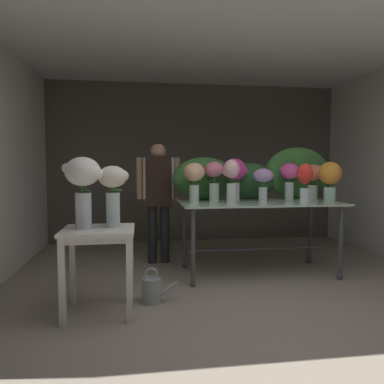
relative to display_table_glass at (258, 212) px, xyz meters
The scene contains 19 objects.
ground_plane 0.89m from the display_table_glass, 155.84° to the left, with size 8.67×8.67×0.00m, color gray.
wall_back 2.29m from the display_table_glass, 101.44° to the left, with size 5.13×0.12×2.72m, color #5B564C.
ceiling_slab 2.09m from the display_table_glass, 155.84° to the left, with size 5.25×4.06×0.12m, color silver.
display_table_glass is the anchor object (origin of this frame).
side_table_white 2.03m from the display_table_glass, 151.49° to the right, with size 0.62×0.56×0.76m.
florist 1.37m from the display_table_glass, 150.12° to the left, with size 0.58×0.24×1.62m.
foliage_backdrop 0.55m from the display_table_glass, 83.45° to the left, with size 2.09×0.30×0.67m.
vase_sunset_anemones 0.97m from the display_table_glass, ahead, with size 0.28×0.27×0.48m.
vase_fuchsia_peonies 0.63m from the display_table_glass, 16.87° to the left, with size 0.25×0.24×0.47m.
vase_blush_stock 0.60m from the display_table_glass, 155.41° to the right, with size 0.19×0.18×0.50m.
vase_scarlet_lilies 0.68m from the display_table_glass, 40.68° to the right, with size 0.20×0.18×0.45m.
vase_peach_dahlias 0.90m from the display_table_glass, behind, with size 0.25×0.25×0.47m.
vase_magenta_hydrangea 0.55m from the display_table_glass, 150.62° to the left, with size 0.30×0.27×0.52m.
vase_rosy_ranunculus 0.69m from the display_table_glass, 169.01° to the left, with size 0.23×0.23×0.48m.
vase_lilac_snapdragons 0.40m from the display_table_glass, 15.92° to the left, with size 0.24×0.24×0.40m.
vase_coral_roses 0.90m from the display_table_glass, 13.16° to the left, with size 0.34×0.30×0.45m.
vase_white_roses_tall 2.17m from the display_table_glass, 153.05° to the right, with size 0.35×0.30×0.62m.
vase_cream_lisianthus_tall 1.92m from the display_table_glass, 151.10° to the right, with size 0.27×0.25×0.55m.
watering_can 1.65m from the display_table_glass, 148.96° to the right, with size 0.35×0.18×0.34m.
Camera 1 is at (-0.98, -2.43, 1.30)m, focal length 34.10 mm.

